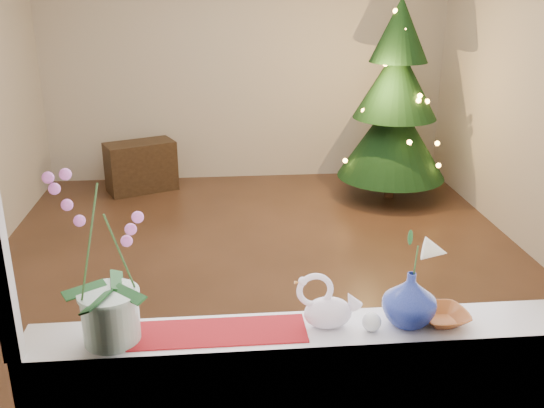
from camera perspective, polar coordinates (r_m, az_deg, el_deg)
The scene contains 14 objects.
ground at distance 4.89m, azimuth -0.69°, elevation -6.17°, with size 5.00×5.00×0.00m, color #362216.
wall_back at distance 6.92m, azimuth -2.45°, elevation 13.38°, with size 4.50×0.10×2.70m, color beige.
wall_front at distance 2.06m, azimuth 4.76°, elevation -3.27°, with size 4.50×0.10×2.70m, color beige.
windowsill at distance 2.39m, azimuth 3.90°, elevation -11.97°, with size 2.20×0.26×0.04m, color white.
window_frame at distance 1.98m, azimuth 4.90°, elevation 6.40°, with size 2.22×0.06×1.60m, color white, non-canonical shape.
runner at distance 2.35m, azimuth -5.47°, elevation -11.93°, with size 0.70×0.20×0.01m, color maroon.
orchid_pot at distance 2.22m, azimuth -15.48°, elevation -5.04°, with size 0.23×0.23×0.66m, color silver, non-canonical shape.
swan at distance 2.34m, azimuth 5.33°, elevation -9.12°, with size 0.25×0.12×0.22m, color white, non-canonical shape.
blue_vase at distance 2.40m, azimuth 12.86°, elevation -8.35°, with size 0.24×0.24×0.25m, color navy.
lily at distance 2.30m, azimuth 13.28°, elevation -3.55°, with size 0.14×0.08×0.19m, color silver, non-canonical shape.
paperweight at distance 2.37m, azimuth 9.36°, elevation -10.90°, with size 0.07×0.07×0.07m, color white.
amber_dish at distance 2.49m, azimuth 15.76°, elevation -10.25°, with size 0.17×0.17×0.04m, color #914619.
xmas_tree at distance 6.35m, azimuth 11.52°, elevation 9.40°, with size 1.12×1.12×2.05m, color #11321A, non-canonical shape.
side_table at distance 6.77m, azimuth -12.23°, elevation 3.46°, with size 0.72×0.36×0.54m, color black.
Camera 1 is at (-0.34, -4.36, 2.17)m, focal length 40.00 mm.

